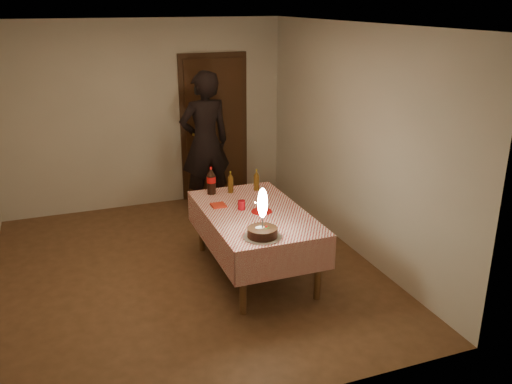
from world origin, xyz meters
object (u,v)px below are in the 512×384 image
Objects in this scene: clear_cup at (261,204)px; red_plate at (262,211)px; cola_bottle at (211,181)px; birthday_cake at (262,226)px; red_cup at (242,205)px; dining_table at (254,220)px; photographer at (205,143)px; amber_bottle_left at (231,183)px; amber_bottle_right at (256,180)px.

red_plate is at bearing -109.35° from clear_cup.
red_plate is 0.69× the size of cola_bottle.
red_cup is (0.05, 0.74, -0.06)m from birthday_cake.
dining_table is at bearing -151.51° from clear_cup.
photographer reaches higher than dining_table.
dining_table is 2.04m from photographer.
red_plate is at bearing 69.49° from birthday_cake.
dining_table is 0.18m from clear_cup.
clear_cup reaches higher than red_plate.
red_plate is 0.11× the size of photographer.
dining_table is 0.13m from red_plate.
cola_bottle reaches higher than dining_table.
dining_table is 5.42× the size of cola_bottle.
cola_bottle is at bearing 105.05° from red_cup.
cola_bottle is at bearing 114.77° from red_plate.
amber_bottle_left reaches higher than red_cup.
birthday_cake is at bearing -85.26° from cola_bottle.
dining_table is at bearing 151.97° from red_plate.
clear_cup is 0.60m from amber_bottle_right.
clear_cup is 0.35× the size of amber_bottle_right.
amber_bottle_right is (0.19, 0.66, 0.11)m from red_plate.
cola_bottle is at bearing -102.72° from photographer.
red_cup is at bearing 86.20° from birthday_cake.
clear_cup is at bearing 70.65° from red_plate.
photographer is (0.08, 1.35, 0.14)m from amber_bottle_left.
red_plate is at bearing -106.21° from amber_bottle_right.
red_cup reaches higher than red_plate.
birthday_cake is 1.53× the size of cola_bottle.
red_plate is at bearing -37.42° from red_cup.
birthday_cake reaches higher than dining_table.
amber_bottle_right is (0.42, 1.26, 0.00)m from birthday_cake.
dining_table is 3.53× the size of birthday_cake.
cola_bottle is at bearing 119.99° from clear_cup.
birthday_cake is 0.74m from clear_cup.
red_plate is 0.86× the size of amber_bottle_right.
red_cup is 0.39× the size of amber_bottle_right.
red_cup is at bearing 167.97° from clear_cup.
red_cup is (-0.11, 0.10, 0.15)m from dining_table.
dining_table is 0.71m from amber_bottle_right.
cola_bottle is 1.25× the size of amber_bottle_left.
cola_bottle is (-0.27, 0.69, 0.25)m from dining_table.
clear_cup is 0.62m from amber_bottle_left.
amber_bottle_right is 0.13× the size of photographer.
birthday_cake reaches higher than clear_cup.
cola_bottle reaches higher than red_cup.
photographer reaches higher than cola_bottle.
amber_bottle_right reaches higher than red_cup.
cola_bottle is at bearing 172.71° from amber_bottle_right.
amber_bottle_right is (0.53, -0.07, -0.03)m from cola_bottle.
birthday_cake is at bearing -110.51° from red_plate.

